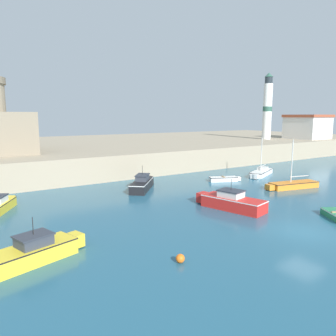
% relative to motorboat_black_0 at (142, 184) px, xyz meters
% --- Properties ---
extents(ground_plane, '(200.00, 200.00, 0.00)m').
position_rel_motorboat_black_0_xyz_m(ground_plane, '(2.65, -16.41, -0.58)').
color(ground_plane, '#235670').
extents(quay_seawall, '(120.00, 40.00, 2.90)m').
position_rel_motorboat_black_0_xyz_m(quay_seawall, '(2.65, 25.14, 0.87)').
color(quay_seawall, gray).
rests_on(quay_seawall, ground).
extents(motorboat_black_0, '(4.63, 5.11, 2.40)m').
position_rel_motorboat_black_0_xyz_m(motorboat_black_0, '(0.00, 0.00, 0.00)').
color(motorboat_black_0, black).
rests_on(motorboat_black_0, ground).
extents(sailboat_white_1, '(5.59, 3.43, 4.70)m').
position_rel_motorboat_black_0_xyz_m(sailboat_white_1, '(16.10, -1.26, -0.19)').
color(sailboat_white_1, white).
rests_on(sailboat_white_1, ground).
extents(motorboat_yellow_2, '(5.38, 2.88, 2.33)m').
position_rel_motorboat_black_0_xyz_m(motorboat_yellow_2, '(-12.60, -11.52, -0.03)').
color(motorboat_yellow_2, yellow).
rests_on(motorboat_yellow_2, ground).
extents(motorboat_red_4, '(3.03, 6.00, 2.42)m').
position_rel_motorboat_black_0_xyz_m(motorboat_red_4, '(2.49, -10.02, 0.02)').
color(motorboat_red_4, red).
rests_on(motorboat_red_4, ground).
extents(sailboat_orange_5, '(6.03, 2.61, 4.97)m').
position_rel_motorboat_black_0_xyz_m(sailboat_orange_5, '(13.08, -7.95, -0.22)').
color(sailboat_orange_5, orange).
rests_on(sailboat_orange_5, ground).
extents(dinghy_white_7, '(3.61, 2.18, 0.57)m').
position_rel_motorboat_black_0_xyz_m(dinghy_white_7, '(9.72, -1.45, -0.31)').
color(dinghy_white_7, white).
rests_on(dinghy_white_7, ground).
extents(mooring_buoy, '(0.46, 0.46, 0.46)m').
position_rel_motorboat_black_0_xyz_m(mooring_buoy, '(-6.50, -15.69, -0.35)').
color(mooring_buoy, orange).
rests_on(mooring_buoy, ground).
extents(lighthouse, '(1.69, 1.69, 12.36)m').
position_rel_motorboat_black_0_xyz_m(lighthouse, '(34.65, 13.80, 8.31)').
color(lighthouse, silver).
rests_on(lighthouse, quay_seawall).
extents(harbor_shed_near_wharf, '(6.85, 6.99, 4.65)m').
position_rel_motorboat_black_0_xyz_m(harbor_shed_near_wharf, '(42.65, 10.55, 4.67)').
color(harbor_shed_near_wharf, silver).
rests_on(harbor_shed_near_wharf, quay_seawall).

